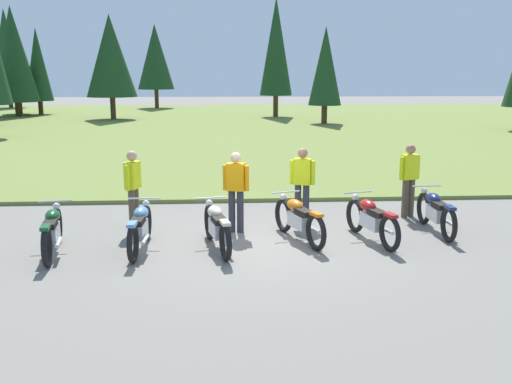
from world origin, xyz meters
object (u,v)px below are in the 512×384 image
Objects in this scene: motorcycle_cream at (217,226)px; rider_near_row_end at (236,187)px; motorcycle_red at (371,219)px; motorcycle_navy at (436,212)px; motorcycle_sky_blue at (140,228)px; motorcycle_british_green at (52,231)px; rider_checking_bike at (302,181)px; rider_with_back_turned at (133,185)px; rider_in_hivis_vest at (409,176)px; motorcycle_orange at (299,219)px.

rider_near_row_end is at bearing 71.50° from motorcycle_cream.
motorcycle_red is 0.98× the size of motorcycle_navy.
rider_near_row_end is (1.81, 1.16, 0.51)m from motorcycle_sky_blue.
rider_checking_bike reaches higher than motorcycle_british_green.
rider_with_back_turned is 3.59m from rider_checking_bike.
rider_checking_bike reaches higher than motorcycle_sky_blue.
rider_with_back_turned is at bearing 166.23° from motorcycle_red.
rider_in_hivis_vest is (2.51, 0.47, 0.00)m from rider_checking_bike.
rider_in_hivis_vest is (3.95, 1.04, 0.00)m from rider_near_row_end.
motorcycle_british_green is 2.98m from motorcycle_cream.
motorcycle_british_green is at bearing -177.90° from motorcycle_cream.
rider_in_hivis_vest reaches higher than motorcycle_cream.
rider_near_row_end is (0.39, 1.17, 0.51)m from motorcycle_cream.
motorcycle_cream is 2.36m from rider_with_back_turned.
motorcycle_navy is 6.29m from rider_with_back_turned.
rider_checking_bike reaches higher than motorcycle_red.
rider_near_row_end reaches higher than motorcycle_sky_blue.
motorcycle_british_green is at bearing -172.64° from motorcycle_orange.
motorcycle_navy is (7.47, 1.00, 0.00)m from motorcycle_british_green.
motorcycle_sky_blue is 1.26× the size of rider_in_hivis_vest.
rider_with_back_turned is (1.23, 1.62, 0.51)m from motorcycle_british_green.
rider_checking_bike is (1.45, 0.57, 0.00)m from rider_near_row_end.
motorcycle_red is at bearing -49.78° from rider_checking_bike.
motorcycle_british_green is 1.56m from motorcycle_sky_blue.
motorcycle_cream is at bearing -163.23° from motorcycle_orange.
rider_in_hivis_vest is (-0.15, 1.32, 0.51)m from motorcycle_navy.
motorcycle_cream is at bearing -153.06° from rider_in_hivis_vest.
rider_checking_bike reaches higher than motorcycle_navy.
rider_with_back_turned is at bearing 170.82° from rider_near_row_end.
rider_near_row_end is 1.55m from rider_checking_bike.
rider_checking_bike is (-1.17, 1.38, 0.51)m from motorcycle_red.
motorcycle_british_green is 2.10m from rider_with_back_turned.
motorcycle_red is 1.58m from motorcycle_navy.
motorcycle_british_green is 7.54m from motorcycle_navy.
rider_checking_bike and rider_in_hivis_vest have the same top height.
motorcycle_sky_blue is 2.21m from rider_near_row_end.
motorcycle_sky_blue and motorcycle_red have the same top height.
motorcycle_sky_blue is 1.26× the size of rider_near_row_end.
motorcycle_british_green is at bearing -172.36° from motorcycle_navy.
motorcycle_british_green is at bearing -175.72° from motorcycle_sky_blue.
rider_with_back_turned is at bearing 52.75° from motorcycle_british_green.
rider_near_row_end is 1.00× the size of rider_checking_bike.
rider_with_back_turned is 1.00× the size of rider_in_hivis_vest.
rider_checking_bike is 1.00× the size of rider_in_hivis_vest.
rider_checking_bike is at bearing 27.96° from motorcycle_sky_blue.
motorcycle_cream is at bearing -136.67° from rider_checking_bike.
motorcycle_british_green and motorcycle_cream have the same top height.
rider_near_row_end and rider_checking_bike have the same top height.
motorcycle_navy is at bearing -83.48° from rider_in_hivis_vest.
rider_in_hivis_vest reaches higher than motorcycle_navy.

